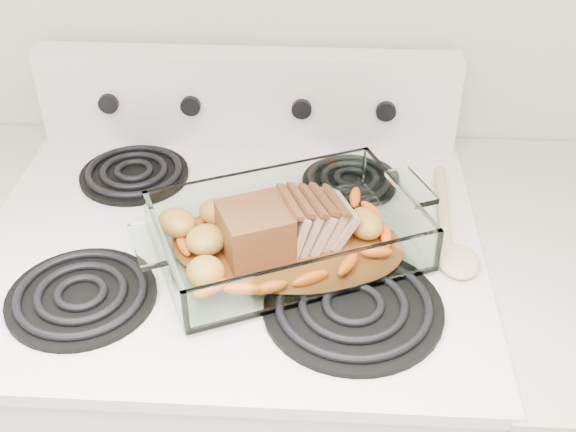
{
  "coord_description": "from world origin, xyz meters",
  "views": [
    {
      "loc": [
        0.14,
        0.76,
        1.62
      ],
      "look_at": [
        0.09,
        1.63,
        0.99
      ],
      "focal_mm": 45.0,
      "sensor_mm": 36.0,
      "label": 1
    }
  ],
  "objects": [
    {
      "name": "baking_dish",
      "position": [
        0.09,
        1.61,
        0.96
      ],
      "size": [
        0.38,
        0.25,
        0.07
      ],
      "rotation": [
        0.0,
        0.0,
        0.42
      ],
      "color": "silver",
      "rests_on": "electric_range"
    },
    {
      "name": "electric_range",
      "position": [
        0.0,
        1.66,
        0.48
      ],
      "size": [
        0.78,
        0.7,
        1.12
      ],
      "color": "white",
      "rests_on": "ground"
    },
    {
      "name": "wooden_spoon",
      "position": [
        0.34,
        1.66,
        0.95
      ],
      "size": [
        0.06,
        0.29,
        0.02
      ],
      "rotation": [
        0.0,
        0.0,
        -0.06
      ],
      "color": "beige",
      "rests_on": "electric_range"
    },
    {
      "name": "roast_vegetables",
      "position": [
        0.09,
        1.65,
        0.97
      ],
      "size": [
        0.35,
        0.19,
        0.04
      ],
      "rotation": [
        0.0,
        0.0,
        -0.35
      ],
      "color": "#E65506",
      "rests_on": "baking_dish"
    },
    {
      "name": "pork_roast",
      "position": [
        0.07,
        1.61,
        0.99
      ],
      "size": [
        0.2,
        0.1,
        0.08
      ],
      "rotation": [
        0.0,
        0.0,
        0.05
      ],
      "color": "brown",
      "rests_on": "baking_dish"
    }
  ]
}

